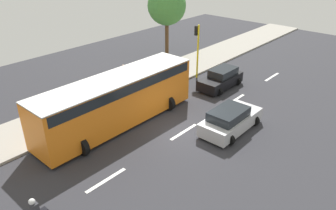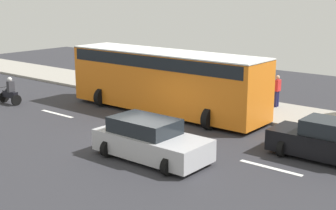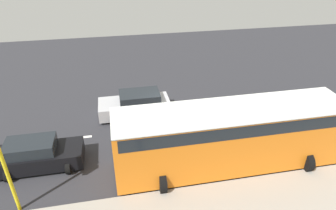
{
  "view_description": "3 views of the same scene",
  "coord_description": "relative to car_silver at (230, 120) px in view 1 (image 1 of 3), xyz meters",
  "views": [
    {
      "loc": [
        -10.57,
        13.35,
        10.47
      ],
      "look_at": [
        0.85,
        0.49,
        1.75
      ],
      "focal_mm": 34.83,
      "sensor_mm": 36.0,
      "label": 1
    },
    {
      "loc": [
        -14.33,
        -12.98,
        6.03
      ],
      "look_at": [
        1.2,
        -0.35,
        1.21
      ],
      "focal_mm": 49.92,
      "sensor_mm": 36.0,
      "label": 2
    },
    {
      "loc": [
        14.29,
        -3.21,
        9.78
      ],
      "look_at": [
        0.34,
        -0.43,
        1.76
      ],
      "focal_mm": 31.39,
      "sensor_mm": 36.0,
      "label": 3
    }
  ],
  "objects": [
    {
      "name": "traffic_light_corner",
      "position": [
        6.8,
        -5.54,
        2.22
      ],
      "size": [
        0.49,
        0.24,
        4.5
      ],
      "color": "yellow",
      "rests_on": "ground"
    },
    {
      "name": "pedestrian_near_signal",
      "position": [
        9.91,
        -0.21,
        0.35
      ],
      "size": [
        0.4,
        0.24,
        1.69
      ],
      "color": "#1E1E4C",
      "rests_on": "sidewalk"
    },
    {
      "name": "car_silver",
      "position": [
        0.0,
        0.0,
        0.0
      ],
      "size": [
        2.34,
        4.44,
        1.52
      ],
      "color": "#B7B7BC",
      "rests_on": "ground"
    },
    {
      "name": "car_black",
      "position": [
        4.06,
        -5.15,
        -0.0
      ],
      "size": [
        2.12,
        4.07,
        1.52
      ],
      "color": "black",
      "rests_on": "ground"
    },
    {
      "name": "lane_stripe_south",
      "position": [
        1.96,
        8.06,
        -0.71
      ],
      "size": [
        0.2,
        2.4,
        0.01
      ],
      "primitive_type": "cube",
      "color": "white",
      "rests_on": "ground"
    },
    {
      "name": "sidewalk",
      "position": [
        8.96,
        2.06,
        -0.64
      ],
      "size": [
        4.0,
        60.0,
        0.15
      ],
      "primitive_type": "cube",
      "color": "#9E998E",
      "rests_on": "ground"
    },
    {
      "name": "lane_stripe_mid",
      "position": [
        1.96,
        2.06,
        -0.71
      ],
      "size": [
        0.2,
        2.4,
        0.01
      ],
      "primitive_type": "cube",
      "color": "white",
      "rests_on": "ground"
    },
    {
      "name": "city_bus",
      "position": [
        5.69,
        3.99,
        1.13
      ],
      "size": [
        3.2,
        11.0,
        3.16
      ],
      "color": "orange",
      "rests_on": "ground"
    },
    {
      "name": "ground_plane",
      "position": [
        1.96,
        2.06,
        -0.76
      ],
      "size": [
        40.0,
        60.0,
        0.1
      ],
      "primitive_type": "cube",
      "color": "#2D2D33"
    },
    {
      "name": "lane_stripe_far_north",
      "position": [
        1.96,
        -9.94,
        -0.71
      ],
      "size": [
        0.2,
        2.4,
        0.01
      ],
      "primitive_type": "cube",
      "color": "white",
      "rests_on": "ground"
    },
    {
      "name": "street_tree_center",
      "position": [
        12.52,
        -8.23,
        4.2
      ],
      "size": [
        3.67,
        3.67,
        6.78
      ],
      "color": "brown",
      "rests_on": "ground"
    },
    {
      "name": "lane_stripe_north",
      "position": [
        1.96,
        -3.94,
        -0.71
      ],
      "size": [
        0.2,
        2.4,
        0.01
      ],
      "primitive_type": "cube",
      "color": "white",
      "rests_on": "ground"
    }
  ]
}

